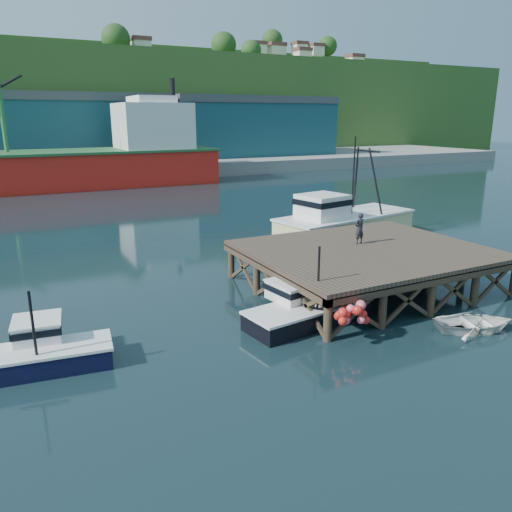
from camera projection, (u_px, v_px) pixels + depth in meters
ground at (275, 303)px, 24.48m from camera, size 300.00×300.00×0.00m
wharf at (368, 252)px, 26.22m from camera, size 12.00×10.00×2.62m
far_quay at (72, 164)px, 84.12m from camera, size 160.00×40.00×2.00m
warehouse_mid at (73, 132)px, 78.35m from camera, size 28.00×16.00×9.00m
warehouse_right at (244, 129)px, 91.57m from camera, size 30.00×16.00×9.00m
cargo_ship at (23, 163)px, 60.93m from camera, size 55.50×10.00×13.75m
hillside at (48, 106)px, 107.09m from camera, size 220.00×50.00×22.00m
boat_navy at (39, 351)px, 18.07m from camera, size 5.29×3.09×3.19m
boat_black at (305, 307)px, 22.16m from camera, size 6.12×5.10×3.64m
trawler at (343, 219)px, 36.59m from camera, size 11.70×5.93×7.48m
dinghy at (475, 323)px, 21.26m from camera, size 4.02×3.45×0.70m
dockworker at (359, 228)px, 27.04m from camera, size 0.68×0.50×1.72m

